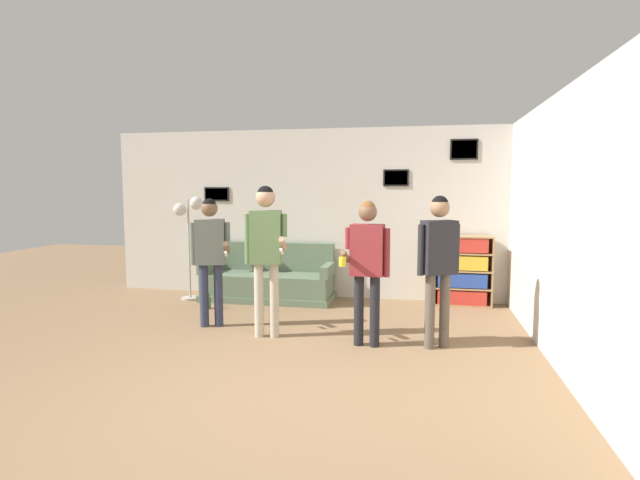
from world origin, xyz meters
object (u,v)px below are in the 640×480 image
couch (269,281)px  person_player_foreground_center (266,244)px  person_spectator_near_bookshelf (439,255)px  person_player_foreground_left (210,249)px  bookshelf (462,271)px  floor_lamp (188,220)px  bottle_on_floor (209,303)px  person_watcher_holding_cup (367,258)px

couch → person_player_foreground_center: size_ratio=1.15×
person_spectator_near_bookshelf → couch: bearing=142.4°
person_player_foreground_left → bookshelf: bearing=30.0°
couch → floor_lamp: floor_lamp is taller
person_player_foreground_center → bottle_on_floor: bearing=137.4°
person_player_foreground_left → person_watcher_holding_cup: person_player_foreground_left is taller
bookshelf → couch: bearing=-176.2°
person_watcher_holding_cup → floor_lamp: bearing=148.9°
couch → person_spectator_near_bookshelf: (2.55, -1.96, 0.74)m
couch → person_watcher_holding_cup: person_watcher_holding_cup is taller
person_player_foreground_left → bottle_on_floor: 1.32m
person_spectator_near_bookshelf → person_player_foreground_left: bearing=173.7°
bookshelf → person_player_foreground_center: (-2.39, -2.15, 0.59)m
person_player_foreground_center → person_watcher_holding_cup: (1.20, -0.11, -0.12)m
couch → bottle_on_floor: couch is taller
bottle_on_floor → floor_lamp: bearing=135.5°
couch → person_spectator_near_bookshelf: person_spectator_near_bookshelf is taller
person_player_foreground_left → bottle_on_floor: size_ratio=6.93×
bookshelf → person_spectator_near_bookshelf: 2.26m
person_spectator_near_bookshelf → person_player_foreground_center: bearing=179.6°
bookshelf → person_player_foreground_left: (-3.21, -1.85, 0.47)m
person_player_foreground_left → person_player_foreground_center: bearing=-19.5°
person_player_foreground_center → person_spectator_near_bookshelf: (1.96, -0.01, -0.08)m
person_player_foreground_center → person_spectator_near_bookshelf: person_player_foreground_center is taller
couch → floor_lamp: bearing=-168.6°
person_spectator_near_bookshelf → bottle_on_floor: 3.55m
bookshelf → person_watcher_holding_cup: (-1.19, -2.26, 0.47)m
person_spectator_near_bookshelf → person_watcher_holding_cup: bearing=-172.9°
person_player_foreground_center → bottle_on_floor: size_ratio=7.59×
bookshelf → person_player_foreground_left: size_ratio=0.65×
bookshelf → bottle_on_floor: size_ratio=4.47×
person_player_foreground_center → person_watcher_holding_cup: 1.21m
person_player_foreground_center → person_player_foreground_left: bearing=160.5°
couch → bottle_on_floor: bearing=-130.4°
couch → floor_lamp: (-1.23, -0.25, 0.97)m
couch → person_watcher_holding_cup: 2.81m
person_watcher_holding_cup → person_spectator_near_bookshelf: bearing=7.1°
couch → person_player_foreground_center: person_player_foreground_center is taller
floor_lamp → couch: bearing=11.4°
person_player_foreground_left → person_spectator_near_bookshelf: size_ratio=0.97×
person_player_foreground_center → bottle_on_floor: (-1.26, 1.16, -1.02)m
person_player_foreground_left → person_spectator_near_bookshelf: person_spectator_near_bookshelf is taller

